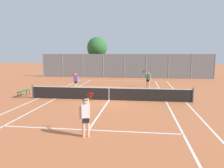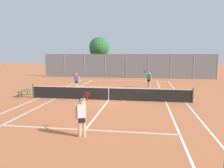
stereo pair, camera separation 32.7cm
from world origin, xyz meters
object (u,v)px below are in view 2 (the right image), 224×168
Objects in this scene: tennis_net at (109,93)px; loose_tennis_ball_2 at (129,87)px; loose_tennis_ball_0 at (149,110)px; tree_behind_left at (99,48)px; player_near_side at (82,115)px; courtside_bench at (24,91)px; player_far_left at (76,80)px; player_far_right at (149,79)px; loose_tennis_ball_1 at (133,91)px.

loose_tennis_ball_2 is at bearing 79.92° from tennis_net.
tree_behind_left is (-7.46, 20.42, 4.27)m from loose_tennis_ball_0.
loose_tennis_ball_0 is (2.91, -2.51, -0.48)m from tennis_net.
player_near_side is at bearing -121.12° from loose_tennis_ball_0.
player_far_left is at bearing 49.71° from courtside_bench.
tennis_net is 2.02× the size of tree_behind_left.
player_near_side is 10.49m from courtside_bench.
player_far_right reaches higher than loose_tennis_ball_2.
player_far_right is 9.01m from loose_tennis_ball_0.
tree_behind_left is (-5.63, 11.79, 4.27)m from loose_tennis_ball_2.
loose_tennis_ball_2 is at bearing -170.10° from player_far_right.
loose_tennis_ball_0 is 0.04× the size of courtside_bench.
loose_tennis_ball_2 is at bearing 101.94° from loose_tennis_ball_0.
loose_tennis_ball_2 is (1.00, 13.32, -0.89)m from player_near_side.
loose_tennis_ball_1 is at bearing -78.09° from loose_tennis_ball_2.
player_far_left is 14.07m from tree_behind_left.
loose_tennis_ball_1 is 0.04× the size of courtside_bench.
player_far_left is at bearing -162.27° from player_far_right.
courtside_bench reaches higher than loose_tennis_ball_0.
loose_tennis_ball_0 is 10.37m from courtside_bench.
loose_tennis_ball_2 is 13.74m from tree_behind_left.
player_far_left is 0.30× the size of tree_behind_left.
tennis_net is 181.82× the size of loose_tennis_ball_0.
player_far_left is at bearing -159.36° from loose_tennis_ball_2.
player_near_side is 5.55m from loose_tennis_ball_0.
tree_behind_left is at bearing 93.02° from player_far_left.
courtside_bench is at bearing 132.49° from player_near_side.
loose_tennis_ball_0 is at bearing -45.18° from player_far_left.
loose_tennis_ball_2 is at bearing 20.64° from player_far_left.
player_far_left is at bearing 177.11° from loose_tennis_ball_1.
loose_tennis_ball_0 is (6.74, -6.78, -0.89)m from player_far_left.
player_far_left is 4.93m from courtside_bench.
courtside_bench is (-9.91, 3.04, 0.38)m from loose_tennis_ball_0.
courtside_bench is (-10.01, -5.93, -0.52)m from player_far_right.
player_far_left is at bearing 131.84° from tennis_net.
courtside_bench is (-3.17, -3.74, -0.52)m from player_far_left.
loose_tennis_ball_1 is (-1.38, 6.51, 0.00)m from loose_tennis_ball_0.
tree_behind_left is at bearing 113.61° from loose_tennis_ball_1.
loose_tennis_ball_0 is 1.00× the size of loose_tennis_ball_2.
player_far_right is 0.30× the size of tree_behind_left.
loose_tennis_ball_1 is at bearing 82.61° from player_near_side.
courtside_bench is at bearing -157.87° from loose_tennis_ball_1.
courtside_bench is at bearing -145.33° from loose_tennis_ball_2.
loose_tennis_ball_2 is 0.04× the size of courtside_bench.
tennis_net is 6.24m from loose_tennis_ball_2.
loose_tennis_ball_1 is (1.54, 4.00, -0.48)m from tennis_net.
player_near_side and player_far_left have the same top height.
courtside_bench reaches higher than loose_tennis_ball_1.
tree_behind_left reaches higher than player_far_left.
courtside_bench is 17.97m from tree_behind_left.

